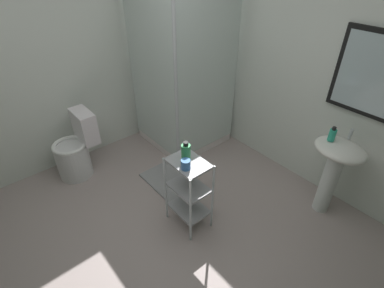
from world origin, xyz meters
The scene contains 12 objects.
ground_plane centered at (0.00, 0.00, -0.01)m, with size 4.20×4.20×0.02m, color #A49390.
wall_back centered at (0.01, 1.85, 1.25)m, with size 4.20×0.14×2.50m.
wall_left centered at (-1.85, 0.00, 1.25)m, with size 0.10×4.20×2.50m, color silver.
shower_stall centered at (-1.18, 1.19, 0.46)m, with size 0.92×0.92×2.00m.
pedestal_sink centered at (0.66, 1.52, 0.58)m, with size 0.46×0.37×0.81m.
sink_faucet centered at (0.66, 1.64, 0.86)m, with size 0.03×0.03×0.10m, color silver.
toilet centered at (-1.48, -0.13, 0.31)m, with size 0.37×0.49×0.76m.
storage_cart centered at (-0.08, 0.38, 0.44)m, with size 0.38×0.28×0.74m.
hand_soap_bottle centered at (0.56, 1.49, 0.87)m, with size 0.06×0.06×0.14m.
body_wash_bottle_green centered at (-0.12, 0.38, 0.82)m, with size 0.08×0.08×0.19m.
rinse_cup centered at (-0.03, 0.31, 0.78)m, with size 0.08×0.08×0.09m, color #3870B2.
bath_mat centered at (-0.68, 0.56, 0.01)m, with size 0.60×0.40×0.02m, color gray.
Camera 1 is at (1.41, -0.85, 2.28)m, focal length 27.40 mm.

